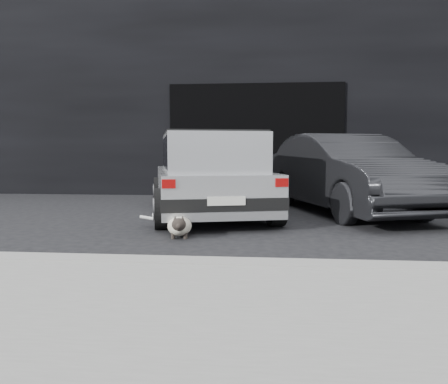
# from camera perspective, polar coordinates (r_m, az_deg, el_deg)

# --- Properties ---
(ground) EXTENTS (80.00, 80.00, 0.00)m
(ground) POSITION_cam_1_polar(r_m,az_deg,el_deg) (6.41, -5.74, -4.04)
(ground) COLOR black
(ground) RESTS_ON ground
(building_facade) EXTENTS (34.00, 4.00, 5.00)m
(building_facade) POSITION_cam_1_polar(r_m,az_deg,el_deg) (12.29, 4.38, 12.10)
(building_facade) COLOR black
(building_facade) RESTS_ON ground
(garage_opening) EXTENTS (4.00, 0.10, 2.60)m
(garage_opening) POSITION_cam_1_polar(r_m,az_deg,el_deg) (10.20, 4.13, 6.75)
(garage_opening) COLOR black
(garage_opening) RESTS_ON ground
(curb) EXTENTS (18.00, 0.25, 0.12)m
(curb) POSITION_cam_1_polar(r_m,az_deg,el_deg) (3.74, 1.76, -9.82)
(curb) COLOR gray
(curb) RESTS_ON ground
(sidewalk) EXTENTS (18.00, 2.20, 0.11)m
(sidewalk) POSITION_cam_1_polar(r_m,az_deg,el_deg) (2.61, 0.03, -16.79)
(sidewalk) COLOR gray
(sidewalk) RESTS_ON ground
(silver_hatchback) EXTENTS (2.50, 3.92, 1.34)m
(silver_hatchback) POSITION_cam_1_polar(r_m,az_deg,el_deg) (7.10, -1.98, 2.82)
(silver_hatchback) COLOR #BABCBF
(silver_hatchback) RESTS_ON ground
(second_car) EXTENTS (2.60, 4.32, 1.34)m
(second_car) POSITION_cam_1_polar(r_m,az_deg,el_deg) (7.70, 15.68, 2.37)
(second_car) COLOR black
(second_car) RESTS_ON ground
(cat_siamese) EXTENTS (0.39, 0.87, 0.30)m
(cat_siamese) POSITION_cam_1_polar(r_m,az_deg,el_deg) (5.35, -5.83, -4.41)
(cat_siamese) COLOR beige
(cat_siamese) RESTS_ON ground
(cat_white) EXTENTS (0.84, 0.40, 0.40)m
(cat_white) POSITION_cam_1_polar(r_m,az_deg,el_deg) (5.89, -6.46, -2.98)
(cat_white) COLOR white
(cat_white) RESTS_ON ground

